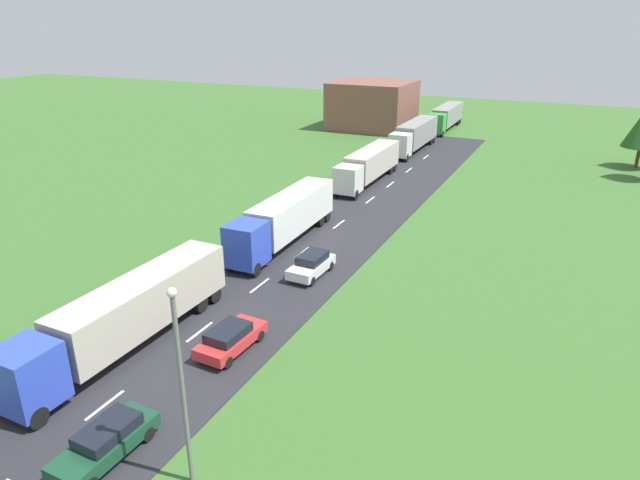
# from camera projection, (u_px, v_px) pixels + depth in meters

# --- Properties ---
(road) EXTENTS (10.00, 140.00, 0.06)m
(road) POSITION_uv_depth(u_px,v_px,m) (100.00, 409.00, 26.00)
(road) COLOR #2B2B30
(road) RESTS_ON ground
(lane_marking_centre) EXTENTS (0.16, 120.99, 0.01)m
(lane_marking_centre) POSITION_uv_depth(u_px,v_px,m) (36.00, 459.00, 23.06)
(lane_marking_centre) COLOR white
(lane_marking_centre) RESTS_ON road
(truck_second) EXTENTS (2.66, 14.65, 3.54)m
(truck_second) POSITION_uv_depth(u_px,v_px,m) (127.00, 313.00, 30.20)
(truck_second) COLOR blue
(truck_second) RESTS_ON road
(truck_third) EXTENTS (2.79, 14.01, 3.64)m
(truck_third) POSITION_uv_depth(u_px,v_px,m) (284.00, 218.00, 44.33)
(truck_third) COLOR blue
(truck_third) RESTS_ON road
(truck_fourth) EXTENTS (2.54, 13.71, 3.50)m
(truck_fourth) POSITION_uv_depth(u_px,v_px,m) (369.00, 164.00, 60.75)
(truck_fourth) COLOR white
(truck_fourth) RESTS_ON road
(truck_fifth) EXTENTS (2.57, 14.16, 3.77)m
(truck_fifth) POSITION_uv_depth(u_px,v_px,m) (415.00, 135.00, 75.42)
(truck_fifth) COLOR white
(truck_fifth) RESTS_ON road
(truck_sixth) EXTENTS (2.64, 14.14, 3.57)m
(truck_sixth) POSITION_uv_depth(u_px,v_px,m) (446.00, 116.00, 89.89)
(truck_sixth) COLOR green
(truck_sixth) RESTS_ON road
(car_third) EXTENTS (1.89, 4.63, 1.49)m
(car_third) POSITION_uv_depth(u_px,v_px,m) (106.00, 442.00, 22.89)
(car_third) COLOR #19472D
(car_third) RESTS_ON road
(car_fourth) EXTENTS (2.09, 4.41, 1.45)m
(car_fourth) POSITION_uv_depth(u_px,v_px,m) (230.00, 338.00, 30.30)
(car_fourth) COLOR red
(car_fourth) RESTS_ON road
(car_fifth) EXTENTS (1.96, 4.21, 1.57)m
(car_fifth) POSITION_uv_depth(u_px,v_px,m) (311.00, 264.00, 39.18)
(car_fifth) COLOR white
(car_fifth) RESTS_ON road
(lamppost_second) EXTENTS (0.36, 0.36, 8.46)m
(lamppost_second) POSITION_uv_depth(u_px,v_px,m) (181.00, 381.00, 20.31)
(lamppost_second) COLOR slate
(lamppost_second) RESTS_ON ground
(distant_building) EXTENTS (12.10, 11.73, 7.37)m
(distant_building) POSITION_uv_depth(u_px,v_px,m) (373.00, 105.00, 90.49)
(distant_building) COLOR brown
(distant_building) RESTS_ON ground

